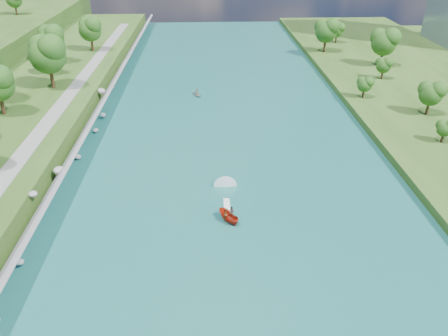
{
  "coord_description": "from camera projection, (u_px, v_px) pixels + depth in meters",
  "views": [
    {
      "loc": [
        -3.32,
        -45.96,
        35.29
      ],
      "look_at": [
        -0.82,
        12.55,
        2.5
      ],
      "focal_mm": 35.0,
      "sensor_mm": 36.0,
      "label": 1
    }
  ],
  "objects": [
    {
      "name": "riprap_bank",
      "position": [
        72.0,
        154.0,
        72.65
      ],
      "size": [
        4.41,
        236.0,
        4.2
      ],
      "color": "slate",
      "rests_on": "ground"
    },
    {
      "name": "raft",
      "position": [
        197.0,
        94.0,
        102.2
      ],
      "size": [
        3.47,
        3.93,
        1.7
      ],
      "rotation": [
        0.0,
        0.0,
        0.43
      ],
      "color": "gray",
      "rests_on": "river_water"
    },
    {
      "name": "riverside_path",
      "position": [
        30.0,
        144.0,
        71.91
      ],
      "size": [
        3.0,
        200.0,
        0.1
      ],
      "primitive_type": "cube",
      "color": "gray",
      "rests_on": "berm_west"
    },
    {
      "name": "river_water",
      "position": [
        227.0,
        159.0,
        74.84
      ],
      "size": [
        55.0,
        240.0,
        0.1
      ],
      "primitive_type": "cube",
      "color": "#185B52",
      "rests_on": "ground"
    },
    {
      "name": "ground",
      "position": [
        234.0,
        231.0,
        57.43
      ],
      "size": [
        260.0,
        260.0,
        0.0
      ],
      "primitive_type": "plane",
      "color": "#2D5119",
      "rests_on": "ground"
    },
    {
      "name": "motorboat",
      "position": [
        228.0,
        209.0,
        60.59
      ],
      "size": [
        3.6,
        18.72,
        2.0
      ],
      "rotation": [
        0.0,
        0.0,
        3.75
      ],
      "color": "#B1230E",
      "rests_on": "river_water"
    },
    {
      "name": "trees_east",
      "position": [
        399.0,
        76.0,
        95.43
      ],
      "size": [
        18.68,
        142.83,
        11.91
      ],
      "color": "#144E18",
      "rests_on": "berm_east"
    }
  ]
}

